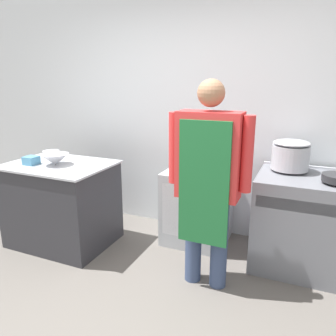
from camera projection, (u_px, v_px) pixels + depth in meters
The scene contains 10 objects.
ground_plane at pixel (104, 336), 2.26m from camera, with size 14.00×14.00×0.00m, color #5B5651.
wall_back at pixel (197, 113), 3.61m from camera, with size 8.00×0.05×2.70m.
prep_counter at pixel (62, 204), 3.47m from camera, with size 1.06×0.79×0.87m.
stove at pixel (308, 223), 2.99m from camera, with size 0.93×0.71×0.90m.
fridge_unit at pixel (197, 206), 3.50m from camera, with size 0.65×0.59×0.79m.
person_cook at pixel (208, 174), 2.60m from camera, with size 0.68×0.24×1.72m.
mixing_bowl at pixel (55, 159), 3.29m from camera, with size 0.28×0.28×0.11m.
small_bowl at pixel (51, 154), 3.60m from camera, with size 0.18×0.18×0.08m.
plastic_tub at pixel (31, 160), 3.32m from camera, with size 0.13×0.13×0.08m.
stock_pot at pixel (291, 155), 3.03m from camera, with size 0.34×0.34×0.28m.
Camera 1 is at (1.15, -1.54, 1.72)m, focal length 35.00 mm.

